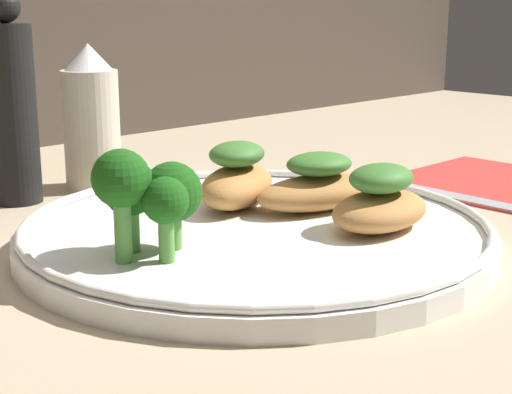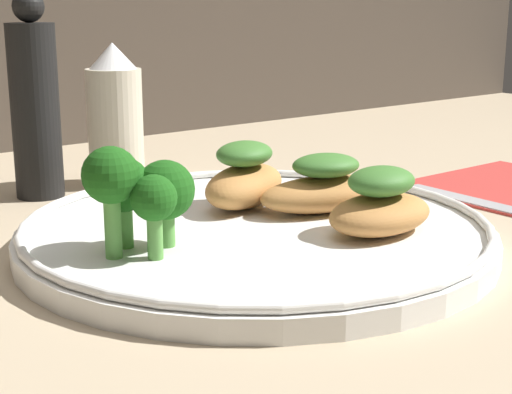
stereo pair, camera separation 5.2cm
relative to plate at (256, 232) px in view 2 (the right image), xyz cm
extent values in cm
cube|color=tan|center=(0.00, 0.00, -1.49)|extent=(180.00, 180.00, 1.00)
cylinder|color=white|center=(0.00, 0.00, -0.29)|extent=(31.58, 31.58, 1.40)
torus|color=white|center=(0.00, 0.00, 0.71)|extent=(30.98, 30.98, 0.60)
ellipsoid|color=#BC7F42|center=(5.33, -6.16, 1.65)|extent=(8.42, 5.79, 2.49)
ellipsoid|color=#3D752D|center=(5.33, -6.16, 3.83)|extent=(5.12, 4.23, 1.87)
ellipsoid|color=#BC7F42|center=(6.28, 0.17, 1.66)|extent=(10.84, 6.77, 2.50)
ellipsoid|color=#3D752D|center=(6.28, 0.17, 3.73)|extent=(5.72, 4.97, 1.64)
ellipsoid|color=#BC7F42|center=(2.67, 4.72, 1.90)|extent=(9.89, 8.10, 2.99)
ellipsoid|color=#3D752D|center=(2.67, 4.72, 4.29)|extent=(6.11, 5.69, 1.77)
cylinder|color=#569942|center=(-6.99, -0.30, 1.54)|extent=(1.08, 1.08, 2.26)
sphere|color=#195114|center=(-6.99, -0.30, 3.95)|extent=(3.64, 3.64, 3.64)
cylinder|color=#569942|center=(-9.06, 1.34, 1.78)|extent=(0.97, 0.97, 2.75)
sphere|color=#195114|center=(-9.06, 1.34, 4.32)|extent=(3.32, 3.32, 3.32)
cylinder|color=#569942|center=(-10.58, -0.23, 2.29)|extent=(1.00, 1.00, 3.77)
sphere|color=#195114|center=(-10.58, -0.23, 5.35)|extent=(3.34, 3.34, 3.34)
cylinder|color=#569942|center=(-8.78, -1.67, 1.76)|extent=(0.92, 0.92, 2.70)
sphere|color=#195114|center=(-8.78, -1.67, 4.06)|extent=(2.72, 2.72, 2.72)
cylinder|color=beige|center=(1.67, 22.07, 4.13)|extent=(4.85, 4.85, 10.25)
cone|color=white|center=(1.67, 22.07, 10.38)|extent=(4.12, 4.12, 2.25)
cylinder|color=black|center=(-5.61, 22.07, 6.14)|extent=(3.94, 3.94, 14.27)
sphere|color=black|center=(-5.61, 22.07, 14.56)|extent=(2.56, 2.56, 2.56)
cube|color=#B2B2B7|center=(20.75, -3.77, -0.69)|extent=(2.07, 16.57, 0.60)
camera|label=1|loc=(-35.01, -35.89, 15.04)|focal=55.00mm
camera|label=2|loc=(-31.13, -39.30, 15.04)|focal=55.00mm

